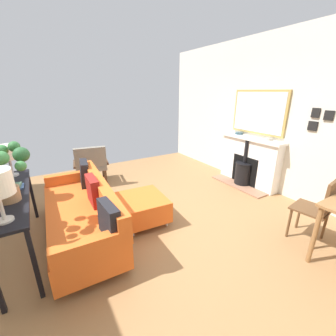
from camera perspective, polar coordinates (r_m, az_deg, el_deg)
The scene contains 15 objects.
ground_plane at distance 3.46m, azimuth -8.29°, elevation -13.71°, with size 5.60×5.90×0.01m, color olive.
wall_left at distance 4.74m, azimuth 24.38°, elevation 12.51°, with size 0.12×5.90×2.88m, color silver.
fireplace at distance 4.84m, azimuth 20.13°, elevation 1.14°, with size 0.54×1.39×1.01m.
mirror_over_mantel at distance 4.73m, azimuth 22.55°, elevation 13.30°, with size 0.04×1.18×0.84m.
mantel_bowl_near at distance 4.93m, azimuth 18.08°, elevation 8.65°, with size 0.16×0.16×0.04m.
mantel_bowl_far at distance 4.50m, azimuth 24.97°, elevation 6.89°, with size 0.12×0.12×0.05m.
sofa at distance 3.21m, azimuth -21.20°, elevation -10.64°, with size 0.86×2.10×0.81m.
ottoman at distance 3.34m, azimuth -6.61°, elevation -9.98°, with size 0.70×0.77×0.40m.
armchair_accent at distance 4.79m, azimuth -19.49°, elevation 1.16°, with size 0.75×0.68×0.85m.
console_table at distance 3.06m, azimuth -35.60°, elevation -7.13°, with size 0.36×1.70×0.80m.
table_lamp_near_end at distance 3.54m, azimuth -36.42°, elevation 3.19°, with size 0.27×0.27×0.42m.
potted_plant at distance 2.72m, azimuth -37.71°, elevation 0.29°, with size 0.53×0.43×0.65m.
book_stack at distance 3.15m, azimuth -36.01°, elevation -4.10°, with size 0.27×0.18×0.05m.
dining_chair_near_fireplace at distance 3.36m, azimuth 34.83°, elevation -8.17°, with size 0.45×0.45×0.89m.
photo_gallery_row at distance 4.19m, azimuth 34.73°, elevation 10.59°, with size 0.02×0.33×0.35m.
Camera 1 is at (1.07, 2.70, 1.88)m, focal length 23.31 mm.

